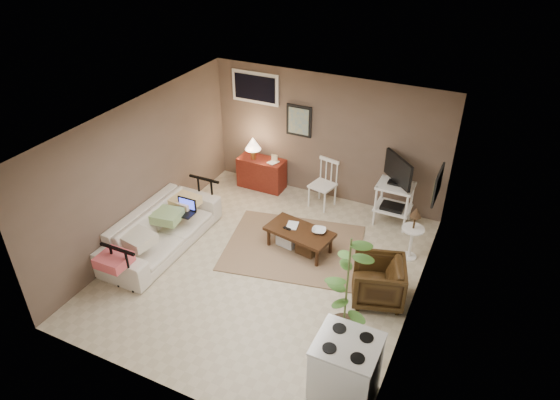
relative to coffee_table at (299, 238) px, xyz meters
The scene contains 20 objects.
floor 0.75m from the coffee_table, 112.52° to the right, with size 5.00×5.00×0.00m, color #C1B293.
art_back 2.34m from the coffee_table, 114.41° to the left, with size 0.50×0.03×0.60m, color black.
art_right 2.37m from the coffee_table, 11.29° to the left, with size 0.03×0.60×0.45m, color black.
window 3.04m from the coffee_table, 133.53° to the left, with size 0.96×0.03×0.60m, color white.
rug 0.24m from the coffee_table, behind, with size 2.20×1.76×0.02m, color #8E6E52.
coffee_table is the anchor object (origin of this frame).
sofa 2.27m from the coffee_table, 156.87° to the right, with size 2.29×0.67×0.90m, color beige.
sofa_pillows 2.35m from the coffee_table, 150.33° to the right, with size 0.44×2.18×0.15m, color beige, non-canonical shape.
sofa_end_rails 2.14m from the coffee_table, 155.47° to the right, with size 0.62×2.29×0.77m, color black, non-canonical shape.
laptop 1.95m from the coffee_table, 165.15° to the right, with size 0.35×0.26×0.24m.
red_console 2.19m from the coffee_table, 133.95° to the left, with size 0.92×0.41×1.07m.
spindle_chair 1.48m from the coffee_table, 96.12° to the left, with size 0.49×0.49×0.91m.
tv_stand 1.91m from the coffee_table, 50.70° to the left, with size 0.61×0.59×1.31m.
side_table 1.83m from the coffee_table, 18.95° to the left, with size 0.35×0.35×0.95m.
armchair 1.61m from the coffee_table, 21.75° to the right, with size 0.71×0.66×0.73m, color #33220E.
potted_plant 2.18m from the coffee_table, 50.32° to the right, with size 0.43×0.43×1.72m.
stove 2.89m from the coffee_table, 55.94° to the right, with size 0.71×0.66×0.92m.
bowl 0.42m from the coffee_table, 15.64° to the left, with size 0.23×0.06×0.23m, color #351D0E.
book_table 0.37m from the coffee_table, behind, with size 0.18×0.02×0.24m, color #351D0E.
book_console 2.10m from the coffee_table, 129.66° to the left, with size 0.16×0.02×0.21m, color #351D0E.
Camera 1 is at (2.84, -5.43, 5.06)m, focal length 32.00 mm.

